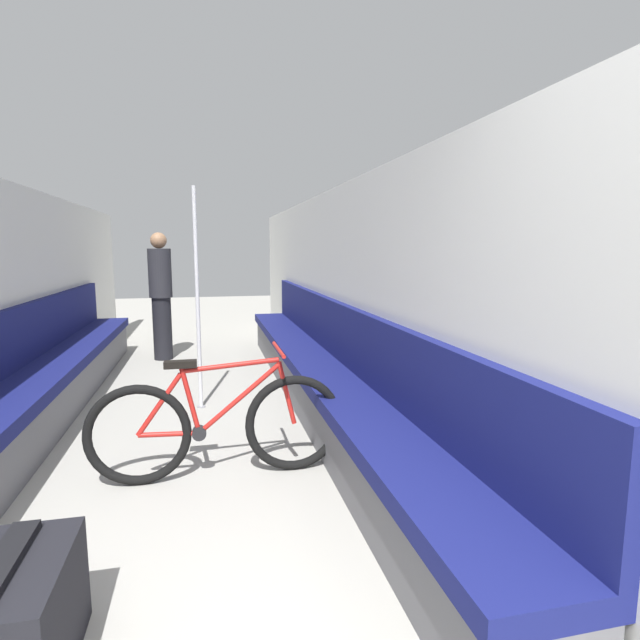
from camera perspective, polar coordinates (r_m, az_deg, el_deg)
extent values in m
cube|color=silver|center=(4.53, 3.32, 2.38)|extent=(0.10, 10.49, 2.06)
cube|color=#5B5B60|center=(4.75, -29.39, -8.71)|extent=(0.42, 6.53, 0.39)
cube|color=navy|center=(4.69, -29.60, -5.86)|extent=(0.49, 6.53, 0.10)
cube|color=navy|center=(4.69, -32.32, -2.22)|extent=(0.07, 6.53, 0.51)
cube|color=#5B5B60|center=(4.65, -0.40, -7.97)|extent=(0.42, 6.53, 0.39)
cube|color=navy|center=(4.59, -0.41, -5.06)|extent=(0.49, 6.53, 0.10)
cube|color=navy|center=(4.57, 2.16, -1.18)|extent=(0.07, 6.53, 0.51)
torus|color=black|center=(3.40, -20.08, -12.28)|extent=(0.65, 0.06, 0.65)
torus|color=black|center=(3.41, -2.97, -11.68)|extent=(0.65, 0.06, 0.65)
cylinder|color=#B21E19|center=(3.38, -16.87, -12.37)|extent=(0.37, 0.03, 0.05)
cylinder|color=#B21E19|center=(3.32, -17.88, -9.18)|extent=(0.30, 0.03, 0.40)
cylinder|color=#B21E19|center=(3.31, -14.64, -8.74)|extent=(0.13, 0.03, 0.46)
cylinder|color=#B21E19|center=(3.31, -9.20, -8.84)|extent=(0.54, 0.03, 0.45)
cylinder|color=#B21E19|center=(3.25, -10.17, -5.12)|extent=(0.62, 0.03, 0.08)
cylinder|color=#B21E19|center=(3.34, -3.84, -8.31)|extent=(0.13, 0.03, 0.43)
cylinder|color=black|center=(3.38, -13.64, -12.43)|extent=(0.09, 0.06, 0.09)
cube|color=black|center=(3.25, -15.67, -4.89)|extent=(0.20, 0.07, 0.04)
cylinder|color=#B21E19|center=(3.26, -4.75, -3.38)|extent=(0.02, 0.46, 0.02)
cylinder|color=gray|center=(4.91, -13.42, -9.59)|extent=(0.08, 0.08, 0.01)
cylinder|color=silver|center=(4.70, -13.83, 2.25)|extent=(0.04, 0.04, 2.04)
cylinder|color=black|center=(7.03, -17.56, -0.92)|extent=(0.25, 0.25, 0.84)
cylinder|color=#232328|center=(6.95, -17.83, 5.13)|extent=(0.30, 0.30, 0.64)
sphere|color=#936B4C|center=(6.94, -17.98, 8.64)|extent=(0.21, 0.21, 0.21)
cube|color=black|center=(2.27, -32.02, -27.38)|extent=(0.39, 0.57, 0.43)
cube|color=black|center=(2.15, -32.52, -22.37)|extent=(0.10, 0.49, 0.03)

